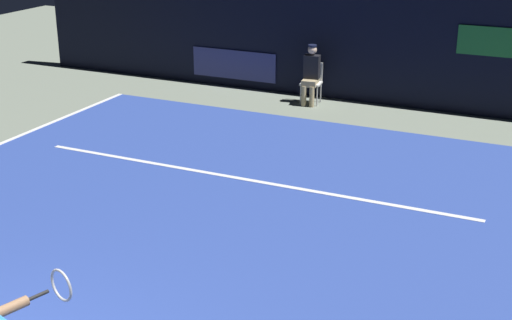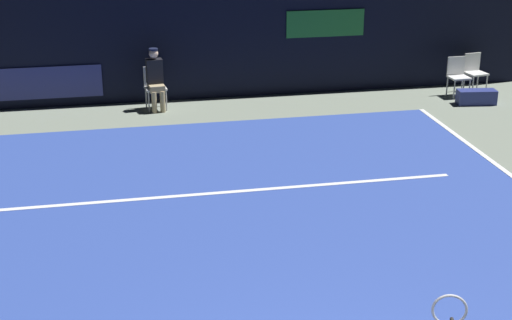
{
  "view_description": "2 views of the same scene",
  "coord_description": "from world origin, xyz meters",
  "views": [
    {
      "loc": [
        4.94,
        -3.66,
        4.55
      ],
      "look_at": [
        0.88,
        5.08,
        0.96
      ],
      "focal_mm": 51.46,
      "sensor_mm": 36.0,
      "label": 1
    },
    {
      "loc": [
        -1.54,
        -4.38,
        4.79
      ],
      "look_at": [
        0.38,
        5.34,
        0.97
      ],
      "focal_mm": 52.67,
      "sensor_mm": 36.0,
      "label": 2
    }
  ],
  "objects": [
    {
      "name": "ground_plane",
      "position": [
        0.0,
        4.53,
        0.0
      ],
      "size": [
        31.52,
        31.52,
        0.0
      ],
      "primitive_type": "plane",
      "color": "gray"
    },
    {
      "name": "court_surface",
      "position": [
        0.0,
        4.53,
        0.01
      ],
      "size": [
        9.98,
        11.07,
        0.01
      ],
      "primitive_type": "cube",
      "color": "#2D479E",
      "rests_on": "ground"
    },
    {
      "name": "line_service",
      "position": [
        0.0,
        6.47,
        0.01
      ],
      "size": [
        7.78,
        0.1,
        0.01
      ],
      "primitive_type": "cube",
      "color": "white",
      "rests_on": "court_surface"
    },
    {
      "name": "back_wall",
      "position": [
        -0.0,
        11.99,
        1.3
      ],
      "size": [
        16.29,
        0.33,
        2.6
      ],
      "color": "black",
      "rests_on": "ground"
    },
    {
      "name": "line_judge_on_chair",
      "position": [
        -0.64,
        11.23,
        0.69
      ],
      "size": [
        0.48,
        0.56,
        1.32
      ],
      "color": "white",
      "rests_on": "ground"
    }
  ]
}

